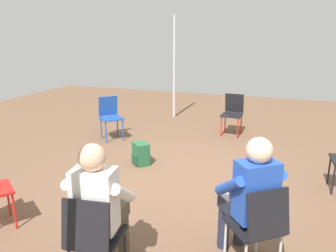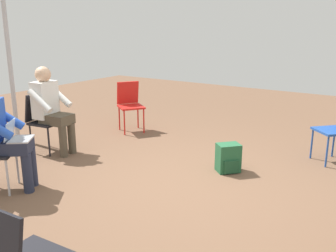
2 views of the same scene
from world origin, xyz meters
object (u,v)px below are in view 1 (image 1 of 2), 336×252
chair_south (233,111)px  chair_north (93,235)px  chair_northwest (259,224)px  chair_southeast (110,115)px  person_with_laptop (249,194)px  backpack_near_laptop_user (141,155)px  person_in_white (100,203)px

chair_south → chair_north: bearing=89.1°
chair_north → chair_northwest: 1.37m
chair_southeast → person_with_laptop: person_with_laptop is taller
chair_south → backpack_near_laptop_user: (1.12, 2.14, -0.34)m
person_with_laptop → person_in_white: (1.14, 0.58, 0.00)m
person_with_laptop → backpack_near_laptop_user: 2.68m
chair_north → person_with_laptop: size_ratio=0.69×
chair_north → backpack_near_laptop_user: size_ratio=2.36×
chair_southeast → backpack_near_laptop_user: chair_southeast is taller
chair_north → person_with_laptop: person_with_laptop is taller
chair_southeast → person_in_white: person_in_white is taller
chair_northwest → person_in_white: bearing=161.4°
chair_south → chair_northwest: same height
person_with_laptop → backpack_near_laptop_user: size_ratio=3.44×
chair_northwest → chair_north: bearing=168.2°
chair_south → chair_southeast: 2.50m
chair_southeast → backpack_near_laptop_user: (-1.14, 1.04, -0.34)m
chair_north → person_with_laptop: bearing=26.0°
person_in_white → backpack_near_laptop_user: size_ratio=3.44×
person_in_white → person_with_laptop: bearing=19.3°
chair_northwest → backpack_near_laptop_user: (1.98, -1.96, -0.34)m
chair_south → chair_north: 4.73m
chair_south → backpack_near_laptop_user: size_ratio=2.36×
chair_northwest → backpack_near_laptop_user: bearing=96.9°
chair_south → chair_northwest: size_ratio=1.00×
chair_north → chair_southeast: bearing=109.9°
chair_south → person_with_laptop: person_with_laptop is taller
chair_southeast → person_in_white: size_ratio=0.69×
chair_north → backpack_near_laptop_user: bearing=98.6°
backpack_near_laptop_user → chair_south: bearing=-117.6°
chair_north → chair_south: bearing=77.9°
person_in_white → chair_southeast: bearing=110.7°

